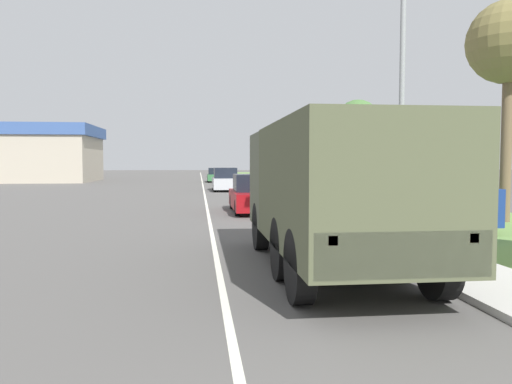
{
  "coord_description": "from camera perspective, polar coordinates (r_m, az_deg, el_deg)",
  "views": [
    {
      "loc": [
        -0.38,
        -0.61,
        2.1
      ],
      "look_at": [
        0.87,
        10.17,
        1.45
      ],
      "focal_mm": 35.0,
      "sensor_mm": 36.0,
      "label": 1
    }
  ],
  "objects": [
    {
      "name": "ground_plane",
      "position": [
        40.67,
        -6.04,
        0.47
      ],
      "size": [
        180.0,
        180.0,
        0.0
      ],
      "primitive_type": "plane",
      "color": "#565451"
    },
    {
      "name": "lane_centre_stripe",
      "position": [
        40.67,
        -6.04,
        0.47
      ],
      "size": [
        0.12,
        120.0,
        0.0
      ],
      "color": "silver",
      "rests_on": "ground"
    },
    {
      "name": "sidewalk_right",
      "position": [
        40.96,
        0.27,
        0.59
      ],
      "size": [
        1.8,
        120.0,
        0.12
      ],
      "color": "beige",
      "rests_on": "ground"
    },
    {
      "name": "grass_strip_right",
      "position": [
        41.71,
        6.28,
        0.55
      ],
      "size": [
        7.0,
        120.0,
        0.02
      ],
      "color": "#6B9347",
      "rests_on": "ground"
    },
    {
      "name": "military_truck",
      "position": [
        9.71,
        8.63,
        0.6
      ],
      "size": [
        2.44,
        6.99,
        2.8
      ],
      "color": "#474C38",
      "rests_on": "ground"
    },
    {
      "name": "car_nearest_ahead",
      "position": [
        20.96,
        -0.35,
        -0.35
      ],
      "size": [
        1.75,
        4.61,
        1.59
      ],
      "color": "maroon",
      "rests_on": "ground"
    },
    {
      "name": "car_second_ahead",
      "position": [
        36.67,
        -3.53,
        1.33
      ],
      "size": [
        1.85,
        4.69,
        1.68
      ],
      "color": "#B7BABF",
      "rests_on": "ground"
    },
    {
      "name": "car_third_ahead",
      "position": [
        52.53,
        -4.55,
        1.88
      ],
      "size": [
        1.89,
        4.18,
        1.49
      ],
      "color": "#336B3D",
      "rests_on": "ground"
    },
    {
      "name": "pickup_truck",
      "position": [
        17.48,
        18.83,
        -0.67
      ],
      "size": [
        2.04,
        5.1,
        1.86
      ],
      "color": "navy",
      "rests_on": "grass_strip_right"
    },
    {
      "name": "lamp_post",
      "position": [
        13.36,
        15.54,
        13.04
      ],
      "size": [
        1.69,
        0.24,
        7.13
      ],
      "color": "gray",
      "rests_on": "sidewalk_right"
    },
    {
      "name": "tree_mid_right",
      "position": [
        19.75,
        26.97,
        14.77
      ],
      "size": [
        2.85,
        2.85,
        7.61
      ],
      "color": "brown",
      "rests_on": "grass_strip_right"
    },
    {
      "name": "tree_far_right",
      "position": [
        29.3,
        11.54,
        7.68
      ],
      "size": [
        2.57,
        2.57,
        5.63
      ],
      "color": "brown",
      "rests_on": "grass_strip_right"
    },
    {
      "name": "building_distant",
      "position": [
        59.42,
        -26.49,
        3.97
      ],
      "size": [
        18.47,
        11.24,
        5.96
      ],
      "color": "#B2A893",
      "rests_on": "ground"
    }
  ]
}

